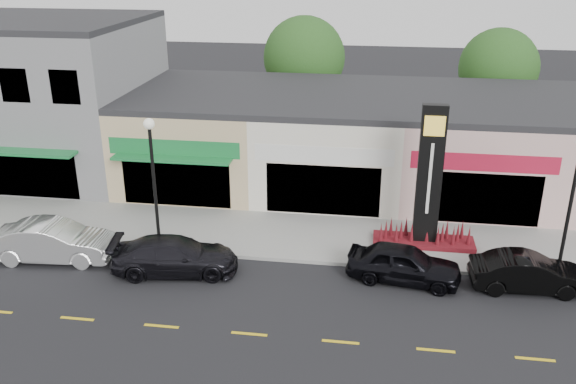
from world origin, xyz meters
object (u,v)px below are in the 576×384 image
at_px(pylon_sign, 427,197).
at_px(car_black_sedan, 404,263).
at_px(car_black_conv, 529,273).
at_px(car_dark_sedan, 175,256).
at_px(car_white_van, 53,241).
at_px(lamp_west_near, 153,170).
at_px(lamp_east_near, 573,192).

bearing_deg(pylon_sign, car_black_sedan, -107.40).
distance_m(car_black_sedan, car_black_conv, 4.51).
bearing_deg(pylon_sign, car_dark_sedan, -159.70).
xyz_separation_m(car_white_van, car_black_sedan, (13.91, 0.36, -0.08)).
height_order(lamp_west_near, car_dark_sedan, lamp_west_near).
bearing_deg(car_white_van, pylon_sign, -82.23).
xyz_separation_m(lamp_east_near, car_black_conv, (-1.41, -1.24, -2.79)).
distance_m(lamp_west_near, car_black_conv, 14.91).
distance_m(car_white_van, car_black_sedan, 13.92).
xyz_separation_m(car_white_van, car_dark_sedan, (5.16, -0.28, -0.10)).
relative_size(lamp_west_near, pylon_sign, 0.91).
bearing_deg(car_black_conv, pylon_sign, 48.19).
xyz_separation_m(lamp_east_near, car_dark_sedan, (-14.67, -1.88, -2.77)).
height_order(lamp_west_near, lamp_east_near, same).
xyz_separation_m(car_dark_sedan, car_black_conv, (13.26, 0.64, -0.02)).
height_order(car_dark_sedan, car_black_sedan, car_black_sedan).
distance_m(car_white_van, car_black_conv, 18.43).
relative_size(car_dark_sedan, car_black_sedan, 1.14).
bearing_deg(car_dark_sedan, pylon_sign, -78.47).
bearing_deg(car_black_sedan, car_white_van, 99.78).
height_order(lamp_east_near, car_dark_sedan, lamp_east_near).
bearing_deg(car_black_conv, car_dark_sedan, 90.26).
bearing_deg(car_dark_sedan, lamp_west_near, 26.38).
distance_m(pylon_sign, car_white_van, 15.27).
relative_size(lamp_west_near, car_black_sedan, 1.29).
xyz_separation_m(car_dark_sedan, car_black_sedan, (8.75, 0.63, 0.02)).
relative_size(lamp_west_near, lamp_east_near, 1.00).
relative_size(lamp_east_near, car_black_conv, 1.31).
xyz_separation_m(car_black_sedan, car_black_conv, (4.51, 0.01, -0.04)).
bearing_deg(lamp_west_near, car_dark_sedan, -54.84).
bearing_deg(car_dark_sedan, car_black_conv, -96.00).
bearing_deg(lamp_east_near, car_dark_sedan, -172.69).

